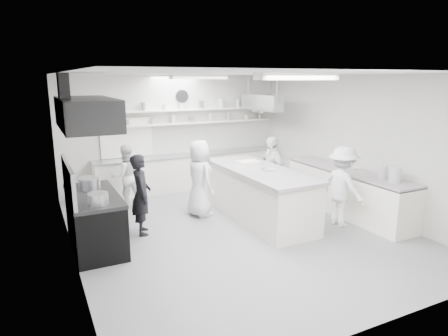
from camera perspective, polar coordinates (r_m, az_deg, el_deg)
name	(u,v)px	position (r m, az deg, el deg)	size (l,w,h in m)	color
floor	(236,230)	(7.90, 1.77, -8.90)	(6.00, 7.00, 0.02)	gray
ceiling	(237,73)	(7.34, 1.94, 13.57)	(6.00, 7.00, 0.02)	white
wall_back	(175,132)	(10.65, -7.08, 5.11)	(6.00, 0.04, 3.00)	beige
wall_front	(384,208)	(4.78, 22.12, -5.40)	(6.00, 0.04, 3.00)	beige
wall_left	(68,171)	(6.64, -21.65, -0.40)	(0.04, 7.00, 3.00)	beige
wall_right	(356,143)	(9.25, 18.51, 3.38)	(0.04, 7.00, 3.00)	beige
stove	(95,222)	(7.35, -18.13, -7.43)	(0.80, 1.80, 0.90)	black
exhaust_hood	(87,113)	(6.95, -19.22, 7.46)	(0.85, 2.00, 0.50)	#252526
back_counter	(190,172)	(10.66, -4.87, -0.51)	(5.00, 0.60, 0.92)	white
shelf_lower	(201,122)	(10.75, -3.34, 6.60)	(4.20, 0.26, 0.04)	white
shelf_upper	(201,109)	(10.71, -3.37, 8.46)	(4.20, 0.26, 0.04)	white
pass_through_window	(126,138)	(10.29, -13.90, 4.28)	(1.30, 0.04, 1.00)	black
wall_clock	(182,96)	(10.59, -6.12, 10.26)	(0.32, 0.32, 0.05)	white
right_counter	(347,192)	(9.09, 17.35, -3.36)	(0.74, 3.30, 0.94)	white
pot_rack	(261,102)	(10.43, 5.42, 9.41)	(0.30, 1.60, 0.40)	#AEB0B2
light_fixture_front	(297,76)	(5.81, 10.55, 12.86)	(1.30, 0.25, 0.10)	white
light_fixture_rear	(199,77)	(8.96, -3.65, 12.98)	(1.30, 0.25, 0.10)	white
prep_island	(260,196)	(8.29, 5.18, -4.01)	(1.05, 2.82, 1.04)	white
stove_pot	(90,185)	(7.48, -18.81, -2.36)	(0.37, 0.37, 0.27)	#AEB0B2
cook_stove	(141,195)	(7.62, -11.87, -3.77)	(0.56, 0.37, 1.55)	black
cook_back	(126,176)	(9.35, -13.98, -1.08)	(0.71, 0.55, 1.45)	silver
cook_island_left	(200,178)	(8.46, -3.55, -1.50)	(0.80, 0.52, 1.65)	silver
cook_island_right	(271,172)	(9.07, 6.85, -0.60)	(0.96, 0.40, 1.64)	silver
cook_right	(342,187)	(8.21, 16.71, -2.58)	(1.05, 0.60, 1.62)	silver
bowl_island_a	(267,171)	(8.10, 6.24, -0.38)	(0.25, 0.25, 0.06)	#AEB0B2
bowl_island_b	(244,164)	(8.71, 2.91, 0.61)	(0.19, 0.19, 0.06)	white
bowl_right	(355,169)	(9.12, 18.41, -0.15)	(0.23, 0.23, 0.06)	white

